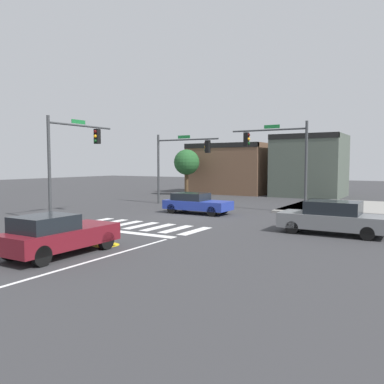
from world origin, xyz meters
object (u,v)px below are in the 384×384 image
object	(u,v)px
traffic_signal_northwest	(180,156)
roadside_tree	(187,163)
traffic_signal_northeast	(279,150)
car_gray	(333,218)
car_blue	(196,203)
car_maroon	(57,235)
traffic_signal_southwest	(72,149)

from	to	relation	value
traffic_signal_northwest	roadside_tree	distance (m)	9.50
traffic_signal_northeast	car_gray	xyz separation A→B (m)	(5.04, -7.21, -3.39)
traffic_signal_northwest	traffic_signal_northeast	bearing A→B (deg)	-2.87
car_gray	roadside_tree	distance (m)	24.00
traffic_signal_northwest	car_gray	distance (m)	15.58
car_blue	roadside_tree	size ratio (longest dim) A/B	0.93
car_gray	car_maroon	distance (m)	12.12
car_gray	roadside_tree	bearing A→B (deg)	-42.07
car_blue	car_gray	xyz separation A→B (m)	(9.31, -3.41, 0.08)
car_maroon	car_blue	bearing A→B (deg)	7.81
traffic_signal_southwest	car_blue	bearing A→B (deg)	-44.57
traffic_signal_northeast	car_gray	world-z (taller)	traffic_signal_northeast
car_blue	roadside_tree	world-z (taller)	roadside_tree
traffic_signal_northwest	car_maroon	size ratio (longest dim) A/B	1.28
traffic_signal_southwest	car_gray	bearing A→B (deg)	-81.96
traffic_signal_southwest	car_blue	world-z (taller)	traffic_signal_southwest
car_blue	roadside_tree	distance (m)	15.36
traffic_signal_southwest	traffic_signal_northeast	size ratio (longest dim) A/B	0.99
roadside_tree	traffic_signal_southwest	bearing A→B (deg)	-80.60
traffic_signal_northeast	car_gray	bearing A→B (deg)	124.93
traffic_signal_southwest	car_blue	size ratio (longest dim) A/B	1.37
car_blue	car_maroon	distance (m)	13.02
traffic_signal_northwest	car_gray	xyz separation A→B (m)	(13.23, -7.62, -3.11)
traffic_signal_southwest	roadside_tree	size ratio (longest dim) A/B	1.27
car_gray	car_maroon	size ratio (longest dim) A/B	1.09
traffic_signal_southwest	traffic_signal_northeast	distance (m)	13.42
traffic_signal_northeast	car_maroon	xyz separation A→B (m)	(-2.50, -16.69, -3.41)
traffic_signal_southwest	traffic_signal_northwest	bearing A→B (deg)	-8.71
traffic_signal_northwest	car_maroon	xyz separation A→B (m)	(5.69, -17.11, -3.13)
traffic_signal_southwest	car_maroon	xyz separation A→B (m)	(7.18, -7.40, -3.41)
traffic_signal_northwest	car_blue	xyz separation A→B (m)	(3.93, -4.21, -3.19)
traffic_signal_southwest	traffic_signal_northeast	world-z (taller)	traffic_signal_northeast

